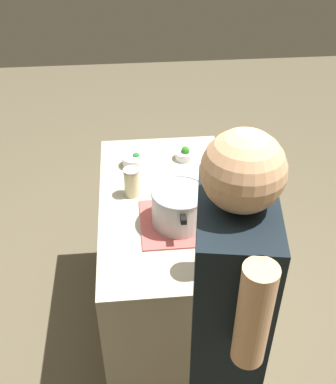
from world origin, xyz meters
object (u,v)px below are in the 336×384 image
mason_jar (132,182)px  broccoli_bowl_center (133,160)px  broccoli_bowl_front (185,154)px  person_cook (223,346)px  lemonade_pitcher (219,241)px  broccoli_bowl_back (212,189)px  cooking_pot (179,206)px

mason_jar → broccoli_bowl_center: 0.26m
broccoli_bowl_front → person_cook: size_ratio=0.06×
lemonade_pitcher → mason_jar: size_ratio=2.13×
broccoli_bowl_front → broccoli_bowl_back: 0.34m
cooking_pot → person_cook: size_ratio=0.18×
broccoli_bowl_center → broccoli_bowl_back: (0.29, 0.37, 0.00)m
broccoli_bowl_front → broccoli_bowl_back: broccoli_bowl_back is taller
mason_jar → person_cook: 0.96m
cooking_pot → person_cook: person_cook is taller
person_cook → broccoli_bowl_back: bearing=172.1°
broccoli_bowl_front → person_cook: bearing=-1.6°
cooking_pot → broccoli_bowl_center: bearing=-159.2°
lemonade_pitcher → mason_jar: lemonade_pitcher is taller
broccoli_bowl_front → mason_jar: bearing=-44.7°
mason_jar → broccoli_bowl_center: size_ratio=1.31×
cooking_pot → person_cook: bearing=4.8°
mason_jar → broccoli_bowl_back: size_ratio=1.10×
lemonade_pitcher → person_cook: (0.40, -0.06, -0.07)m
mason_jar → broccoli_bowl_back: mason_jar is taller
mason_jar → broccoli_bowl_back: (0.03, 0.38, -0.04)m
broccoli_bowl_center → person_cook: bearing=11.6°
lemonade_pitcher → broccoli_bowl_back: 0.51m
broccoli_bowl_back → person_cook: size_ratio=0.08×
cooking_pot → broccoli_bowl_center: cooking_pot is taller
person_cook → broccoli_bowl_front: bearing=178.4°
lemonade_pitcher → broccoli_bowl_center: lemonade_pitcher is taller
person_cook → lemonade_pitcher: bearing=172.1°
broccoli_bowl_center → cooking_pot: bearing=20.8°
cooking_pot → broccoli_bowl_back: bearing=137.4°
person_cook → cooking_pot: bearing=-175.2°
cooking_pot → mason_jar: bearing=-139.5°
lemonade_pitcher → broccoli_bowl_back: lemonade_pitcher is taller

